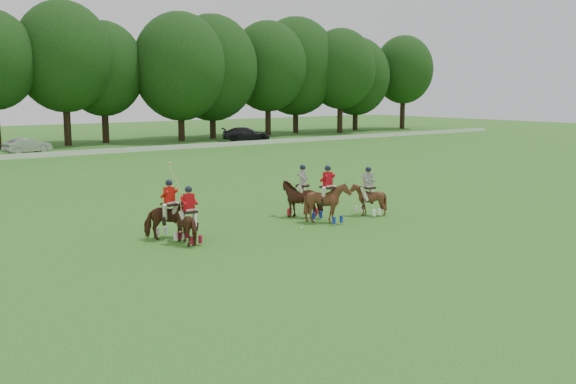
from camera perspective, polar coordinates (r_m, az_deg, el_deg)
ground at (r=22.26m, az=3.81°, el=-5.24°), size 180.00×180.00×0.00m
boundary_rail at (r=56.41m, az=-22.14°, el=3.01°), size 120.00×0.10×0.44m
car_mid at (r=61.01m, az=-22.16°, el=3.84°), size 4.27×2.37×1.33m
car_right at (r=70.32m, az=-3.75°, el=5.15°), size 5.59×4.00×1.50m
polo_red_a at (r=23.40m, az=-8.76°, el=-2.76°), size 1.00×1.61×2.09m
polo_red_b at (r=24.14m, az=-10.45°, el=-2.31°), size 1.71×1.54×2.78m
polo_red_c at (r=26.77m, az=3.52°, el=-0.88°), size 1.45×1.62×2.41m
polo_stripe_a at (r=27.95m, az=1.30°, el=-0.55°), size 1.90×1.97×2.30m
polo_stripe_b at (r=28.46m, az=7.11°, el=-0.57°), size 1.26×1.39×2.17m
polo_ball at (r=25.60m, az=1.21°, el=-3.23°), size 0.09×0.09×0.09m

